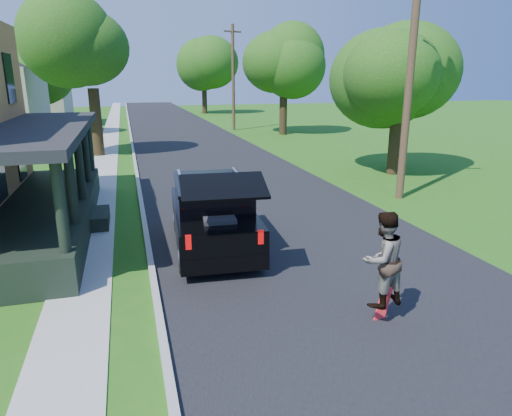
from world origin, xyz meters
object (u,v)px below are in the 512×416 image
object	(u,v)px
skateboarder	(383,259)
tree_right_near	(401,60)
utility_pole_near	(413,45)
black_suv	(213,214)

from	to	relation	value
skateboarder	tree_right_near	distance (m)	14.97
skateboarder	utility_pole_near	distance (m)	10.63
tree_right_near	utility_pole_near	bearing A→B (deg)	-118.22
black_suv	utility_pole_near	world-z (taller)	utility_pole_near
skateboarder	utility_pole_near	bearing A→B (deg)	-138.28
skateboarder	utility_pole_near	size ratio (longest dim) A/B	0.17
black_suv	skateboarder	bearing A→B (deg)	-61.16
black_suv	utility_pole_near	size ratio (longest dim) A/B	0.49
tree_right_near	utility_pole_near	xyz separation A→B (m)	(-2.24, -4.17, 0.34)
skateboarder	tree_right_near	bearing A→B (deg)	-136.09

